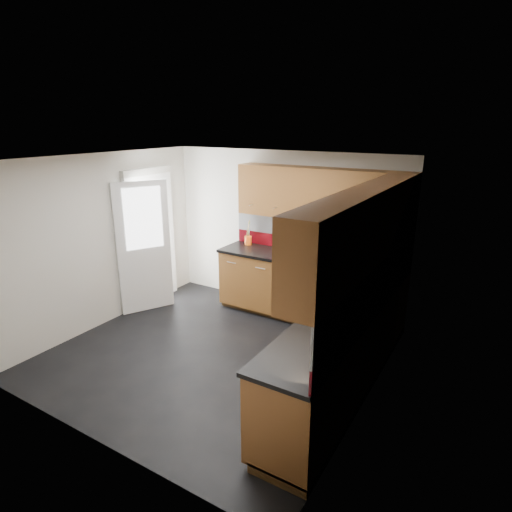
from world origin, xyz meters
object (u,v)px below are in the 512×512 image
Objects in this scene: gas_hob at (301,257)px; toaster at (330,253)px; food_processor at (371,272)px; utensil_pot at (248,239)px.

toaster reaches higher than gas_hob.
gas_hob is at bearing 157.28° from food_processor.
gas_hob is 1.85× the size of toaster.
toaster is 1.00m from food_processor.
gas_hob is 1.96× the size of food_processor.
utensil_pot is at bearing 162.38° from food_processor.
gas_hob is 1.03m from utensil_pot.
utensil_pot is (-1.01, 0.20, 0.08)m from gas_hob.
food_processor is at bearing -22.72° from gas_hob.
utensil_pot is at bearing 168.54° from gas_hob.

